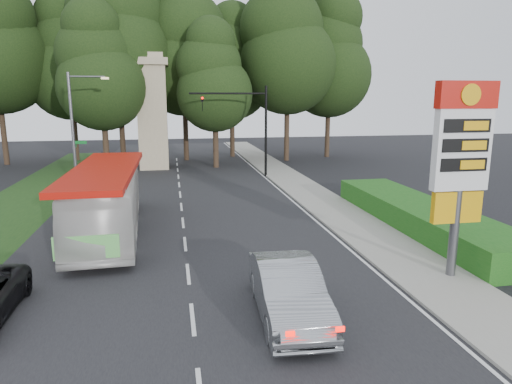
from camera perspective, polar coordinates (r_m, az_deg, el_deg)
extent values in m
plane|color=black|center=(13.40, -7.82, -16.50)|extent=(120.00, 120.00, 0.00)
cube|color=black|center=(24.63, -9.18, -3.22)|extent=(14.00, 80.00, 0.02)
cube|color=gray|center=(26.17, 9.77, -2.24)|extent=(3.00, 80.00, 0.12)
cube|color=#193814|center=(31.80, -26.84, -0.96)|extent=(5.00, 50.00, 0.02)
cube|color=#175216|center=(23.80, 19.95, -2.85)|extent=(3.00, 14.00, 1.20)
cylinder|color=#59595E|center=(17.46, 23.50, -4.91)|extent=(0.32, 0.32, 3.20)
cube|color=#D7990B|center=(17.22, 23.77, -1.72)|extent=(1.80, 0.25, 1.10)
cube|color=silver|center=(16.90, 24.33, 4.89)|extent=(2.00, 0.35, 2.80)
cube|color=#B01109|center=(16.81, 24.85, 10.98)|extent=(2.10, 0.40, 0.90)
cylinder|color=#D7990B|center=(16.63, 25.29, 10.95)|extent=(0.70, 0.05, 0.70)
cube|color=black|center=(16.68, 24.93, 7.53)|extent=(1.70, 0.04, 0.45)
cube|color=black|center=(16.73, 24.74, 5.31)|extent=(1.70, 0.04, 0.45)
cube|color=black|center=(16.80, 24.55, 3.11)|extent=(1.70, 0.04, 0.45)
cylinder|color=black|center=(36.66, 1.24, 7.52)|extent=(0.20, 0.20, 7.20)
cylinder|color=black|center=(36.07, -3.52, 12.20)|extent=(6.00, 0.14, 0.14)
imported|color=black|center=(35.88, -6.75, 11.75)|extent=(0.18, 0.22, 1.10)
sphere|color=#FF0C05|center=(35.74, -6.73, 11.59)|extent=(0.18, 0.18, 0.18)
cylinder|color=#59595E|center=(34.56, -21.94, 7.09)|extent=(0.20, 0.20, 8.00)
cylinder|color=#59595E|center=(34.29, -20.41, 13.37)|extent=(2.40, 0.12, 0.12)
cube|color=#FFE599|center=(34.11, -18.36, 13.35)|extent=(0.50, 0.22, 0.14)
cube|color=#0C591E|center=(34.54, -21.10, 5.81)|extent=(0.85, 0.04, 0.22)
cube|color=#0C591E|center=(35.09, -21.66, 5.36)|extent=(0.04, 0.85, 0.22)
cube|color=tan|center=(41.88, -12.78, 9.00)|extent=(2.50, 2.50, 9.00)
cube|color=tan|center=(41.94, -13.09, 15.56)|extent=(3.00, 3.00, 0.60)
cube|color=tan|center=(41.98, -13.12, 16.24)|extent=(2.20, 2.20, 0.50)
cylinder|color=#2D2116|center=(49.44, -29.02, 6.64)|extent=(0.50, 0.50, 6.30)
cylinder|color=#2D2116|center=(49.87, -21.67, 6.79)|extent=(0.50, 0.50, 5.40)
sphere|color=black|center=(49.78, -22.16, 13.16)|extent=(8.40, 8.40, 8.40)
sphere|color=black|center=(49.98, -22.44, 16.59)|extent=(7.20, 7.20, 7.20)
sphere|color=black|center=(50.30, -22.68, 19.47)|extent=(5.40, 5.40, 5.40)
cylinder|color=#2D2116|center=(45.15, -16.40, 7.39)|extent=(0.50, 0.50, 6.48)
sphere|color=black|center=(45.18, -16.91, 15.84)|extent=(10.08, 10.08, 10.08)
sphere|color=black|center=(45.61, -17.20, 20.34)|extent=(8.64, 8.64, 8.64)
cylinder|color=#2D2116|center=(46.95, -8.78, 7.55)|extent=(0.50, 0.50, 5.94)
sphere|color=black|center=(46.91, -9.02, 15.01)|extent=(9.24, 9.24, 9.24)
sphere|color=black|center=(47.21, -9.16, 19.01)|extent=(7.92, 7.92, 7.92)
sphere|color=black|center=(47.66, -9.28, 22.35)|extent=(5.94, 5.94, 5.94)
cylinder|color=#2D2116|center=(49.36, -2.99, 7.45)|extent=(0.50, 0.50, 5.22)
sphere|color=black|center=(49.25, -3.06, 13.69)|extent=(8.12, 8.12, 8.12)
sphere|color=black|center=(49.43, -3.09, 17.05)|extent=(6.96, 6.96, 6.96)
sphere|color=black|center=(49.72, -3.13, 19.88)|extent=(5.22, 5.22, 5.22)
cylinder|color=#2D2116|center=(46.35, 3.86, 7.72)|extent=(0.50, 0.50, 6.12)
sphere|color=black|center=(46.33, 3.97, 15.50)|extent=(9.52, 9.52, 9.52)
sphere|color=black|center=(46.68, 4.03, 19.67)|extent=(8.16, 8.16, 8.16)
cylinder|color=#2D2116|center=(49.72, 8.92, 7.57)|extent=(0.50, 0.50, 5.58)
sphere|color=black|center=(49.64, 9.14, 14.18)|extent=(8.68, 8.68, 8.68)
sphere|color=black|center=(49.88, 9.26, 17.74)|extent=(7.44, 7.44, 7.44)
sphere|color=black|center=(50.22, 9.37, 20.73)|extent=(5.58, 5.58, 5.58)
cylinder|color=#2D2116|center=(41.38, -18.26, 5.67)|extent=(0.50, 0.50, 4.68)
sphere|color=black|center=(41.20, -18.70, 12.33)|extent=(7.28, 7.28, 7.28)
sphere|color=black|center=(41.33, -18.94, 15.93)|extent=(6.24, 6.24, 6.24)
sphere|color=black|center=(41.57, -19.16, 18.96)|extent=(4.68, 4.68, 4.68)
cylinder|color=#2D2116|center=(41.70, -5.05, 6.01)|extent=(0.50, 0.50, 4.32)
sphere|color=black|center=(41.49, -5.16, 12.12)|extent=(6.72, 6.72, 6.72)
sphere|color=black|center=(41.57, -5.23, 15.43)|extent=(5.76, 5.76, 5.76)
sphere|color=black|center=(41.76, -5.28, 18.22)|extent=(4.32, 4.32, 4.32)
imported|color=silver|center=(22.43, -18.14, -1.01)|extent=(3.24, 11.49, 3.17)
imported|color=#969A9D|center=(13.55, 4.06, -12.17)|extent=(1.98, 5.09, 1.65)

